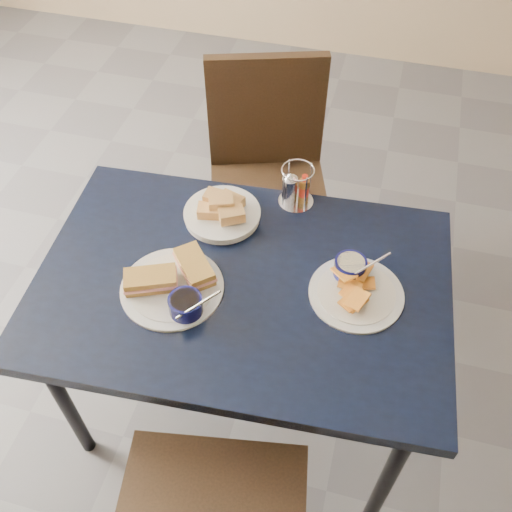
% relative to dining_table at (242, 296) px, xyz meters
% --- Properties ---
extents(ground, '(6.00, 6.00, 0.00)m').
position_rel_dining_table_xyz_m(ground, '(-0.02, 0.07, -0.68)').
color(ground, '#545459').
rests_on(ground, ground).
extents(dining_table, '(1.20, 0.84, 0.75)m').
position_rel_dining_table_xyz_m(dining_table, '(0.00, 0.00, 0.00)').
color(dining_table, black).
rests_on(dining_table, ground).
extents(chair_far, '(0.56, 0.55, 0.94)m').
position_rel_dining_table_xyz_m(chair_far, '(-0.08, 0.74, -0.14)').
color(chair_far, black).
rests_on(chair_far, ground).
extents(sandwich_plate, '(0.31, 0.29, 0.12)m').
position_rel_dining_table_xyz_m(sandwich_plate, '(-0.17, -0.08, 0.09)').
color(sandwich_plate, white).
rests_on(sandwich_plate, dining_table).
extents(plantain_plate, '(0.26, 0.26, 0.12)m').
position_rel_dining_table_xyz_m(plantain_plate, '(0.30, 0.05, 0.09)').
color(plantain_plate, white).
rests_on(plantain_plate, dining_table).
extents(bread_basket, '(0.23, 0.23, 0.08)m').
position_rel_dining_table_xyz_m(bread_basket, '(-0.12, 0.22, 0.10)').
color(bread_basket, white).
rests_on(bread_basket, dining_table).
extents(condiment_caddy, '(0.11, 0.11, 0.14)m').
position_rel_dining_table_xyz_m(condiment_caddy, '(0.07, 0.35, 0.13)').
color(condiment_caddy, silver).
rests_on(condiment_caddy, dining_table).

